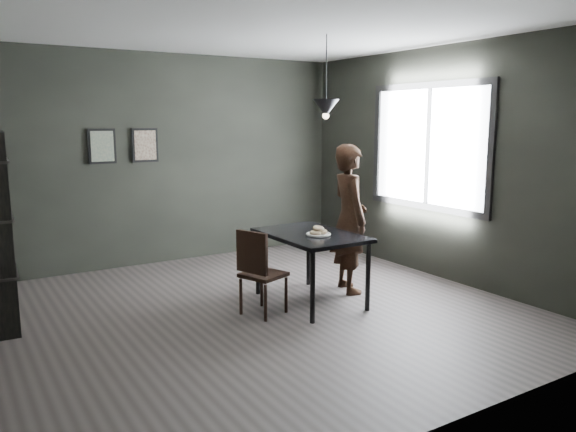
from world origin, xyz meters
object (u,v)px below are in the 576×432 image
wood_chair (258,267)px  pendant_lamp (326,108)px  cafe_table (311,241)px  white_plate (318,235)px  woman (349,219)px

wood_chair → pendant_lamp: 1.82m
cafe_table → white_plate: bearing=-87.5°
cafe_table → white_plate: white_plate is taller
white_plate → cafe_table: bearing=92.5°
woman → pendant_lamp: pendant_lamp is taller
white_plate → wood_chair: (-0.68, 0.05, -0.26)m
cafe_table → white_plate: 0.16m
white_plate → pendant_lamp: bearing=43.9°
cafe_table → white_plate: size_ratio=5.22×
cafe_table → pendant_lamp: size_ratio=1.39×
white_plate → woman: (0.59, 0.25, 0.08)m
pendant_lamp → white_plate: bearing=-136.1°
wood_chair → cafe_table: bearing=-13.2°
woman → wood_chair: woman is taller
cafe_table → woman: woman is taller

